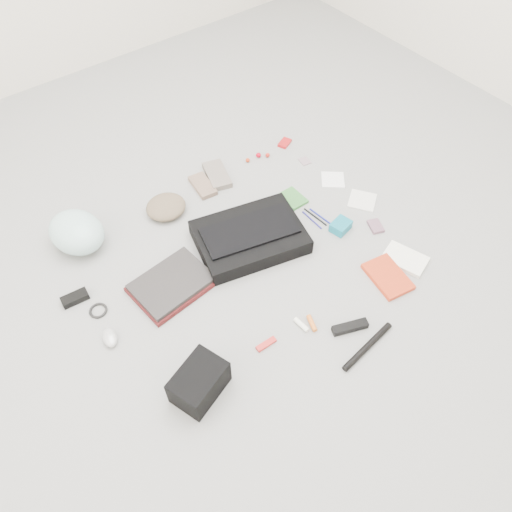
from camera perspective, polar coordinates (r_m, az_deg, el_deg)
ground_plane at (r=2.32m, az=0.00°, el=-0.77°), size 4.00×4.00×0.00m
messenger_bag at (r=2.36m, az=-0.71°, el=2.18°), size 0.57×0.46×0.08m
bag_flap at (r=2.33m, az=-0.72°, el=2.93°), size 0.47×0.30×0.01m
laptop_sleeve at (r=2.26m, az=-9.55°, el=-3.34°), size 0.37×0.29×0.02m
laptop at (r=2.24m, az=-9.63°, el=-3.01°), size 0.35×0.27×0.02m
bike_helmet at (r=2.47m, az=-19.82°, el=2.58°), size 0.30×0.34×0.17m
beanie at (r=2.55m, az=-10.26°, el=5.55°), size 0.21×0.20×0.07m
mitten_left at (r=2.66m, az=-6.11°, el=8.00°), size 0.11×0.19×0.03m
mitten_right at (r=2.71m, az=-4.48°, el=9.22°), size 0.16×0.23×0.03m
power_brick at (r=2.33m, az=-19.98°, el=-4.54°), size 0.12×0.06×0.03m
cable_coil at (r=2.27m, az=-17.59°, el=-5.96°), size 0.10×0.10×0.01m
mouse at (r=2.17m, az=-16.37°, el=-8.93°), size 0.08×0.11×0.04m
camera_bag at (r=1.95m, az=-6.50°, el=-14.17°), size 0.25×0.21×0.14m
multitool at (r=2.08m, az=1.17°, el=-10.04°), size 0.09×0.03×0.01m
toiletry_tube_white at (r=2.13m, az=5.19°, el=-7.82°), size 0.03×0.08×0.02m
toiletry_tube_orange at (r=2.14m, az=6.39°, el=-7.63°), size 0.05×0.08×0.02m
u_lock at (r=2.15m, az=10.69°, el=-7.98°), size 0.16×0.09×0.03m
bike_pump at (r=2.12m, az=12.63°, el=-10.05°), size 0.29×0.06×0.03m
book_red at (r=2.34m, az=14.82°, el=-2.30°), size 0.18×0.24×0.02m
book_white at (r=2.42m, az=16.65°, el=-0.32°), size 0.18×0.23×0.02m
notepad at (r=2.59m, az=4.21°, el=6.57°), size 0.10×0.14×0.02m
pen_blue at (r=2.50m, az=6.41°, el=4.11°), size 0.01×0.14×0.01m
pen_black at (r=2.52m, az=6.79°, el=4.47°), size 0.02×0.15×0.01m
pen_navy at (r=2.52m, az=7.42°, el=4.48°), size 0.02×0.15×0.01m
accordion_wallet at (r=2.47m, az=9.66°, el=3.39°), size 0.11×0.09×0.05m
card_deck at (r=2.52m, az=13.51°, el=3.32°), size 0.09×0.10×0.02m
napkin_top at (r=2.72m, az=8.78°, el=8.61°), size 0.17×0.17×0.01m
napkin_bottom at (r=2.64m, az=12.04°, el=6.22°), size 0.18×0.18×0.01m
lollipop_a at (r=2.80m, az=-0.95°, el=10.90°), size 0.03×0.03×0.02m
lollipop_b at (r=2.83m, az=0.28°, el=11.45°), size 0.03×0.03×0.03m
lollipop_c at (r=2.83m, az=1.33°, el=11.45°), size 0.03×0.03×0.02m
altoids_tin at (r=2.92m, az=3.30°, el=12.78°), size 0.09×0.08×0.02m
stamp_sheet at (r=2.82m, az=5.59°, el=10.76°), size 0.06×0.07×0.00m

